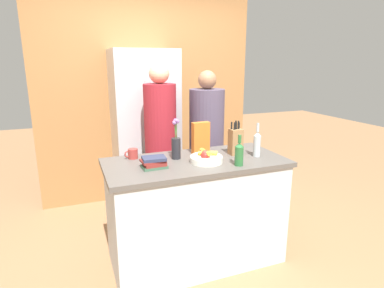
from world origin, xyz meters
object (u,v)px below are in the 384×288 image
knife_block (236,141)px  flower_vase (176,145)px  refrigerator (145,131)px  book_stack (154,162)px  person_in_blue (207,139)px  bottle_vinegar (239,154)px  bottle_oil (257,143)px  coffee_mug (133,154)px  person_at_sink (161,138)px  fruit_bowl (206,157)px  cereal_box (201,138)px

knife_block → flower_vase: 0.54m
refrigerator → book_stack: 1.36m
person_in_blue → book_stack: bearing=-162.2°
knife_block → bottle_vinegar: (-0.13, -0.29, -0.02)m
flower_vase → bottle_oil: flower_vase is taller
flower_vase → coffee_mug: flower_vase is taller
bottle_vinegar → person_at_sink: (-0.37, 0.97, -0.06)m
refrigerator → fruit_bowl: size_ratio=6.95×
flower_vase → cereal_box: size_ratio=1.22×
fruit_bowl → cereal_box: cereal_box is taller
cereal_box → person_in_blue: 0.60m
knife_block → flower_vase: size_ratio=0.89×
bottle_vinegar → knife_block: bearing=66.4°
refrigerator → bottle_vinegar: 1.58m
knife_block → cereal_box: size_ratio=1.08×
bottle_oil → cereal_box: bearing=147.2°
cereal_box → bottle_oil: bearing=-32.8°
cereal_box → bottle_vinegar: 0.46m
bottle_vinegar → person_at_sink: 1.04m
flower_vase → coffee_mug: size_ratio=2.94×
refrigerator → person_in_blue: 0.79m
refrigerator → flower_vase: refrigerator is taller
coffee_mug → person_in_blue: bearing=27.0°
book_stack → person_in_blue: (0.78, 0.76, -0.06)m
coffee_mug → book_stack: bearing=-71.0°
flower_vase → coffee_mug: (-0.34, 0.14, -0.08)m
fruit_bowl → coffee_mug: fruit_bowl is taller
refrigerator → person_at_sink: 0.56m
book_stack → cereal_box: bearing=26.8°
bottle_vinegar → fruit_bowl: bearing=139.5°
cereal_box → bottle_oil: 0.50m
refrigerator → knife_block: 1.35m
knife_block → flower_vase: bearing=172.8°
fruit_bowl → person_at_sink: person_at_sink is taller
flower_vase → bottle_vinegar: 0.54m
person_at_sink → person_in_blue: (0.51, -0.02, -0.05)m
person_at_sink → coffee_mug: bearing=-114.6°
coffee_mug → bottle_oil: bottle_oil is taller
cereal_box → flower_vase: bearing=-162.9°
fruit_bowl → cereal_box: (0.06, 0.26, 0.10)m
coffee_mug → person_at_sink: (0.38, 0.47, 0.00)m
refrigerator → bottle_oil: bearing=-63.7°
knife_block → bottle_oil: bearing=-40.4°
refrigerator → person_at_sink: refrigerator is taller
coffee_mug → person_in_blue: person_in_blue is taller
knife_block → bottle_vinegar: 0.32m
flower_vase → book_stack: size_ratio=1.73×
flower_vase → bottle_oil: 0.70m
flower_vase → person_at_sink: size_ratio=0.20×
flower_vase → book_stack: flower_vase is taller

